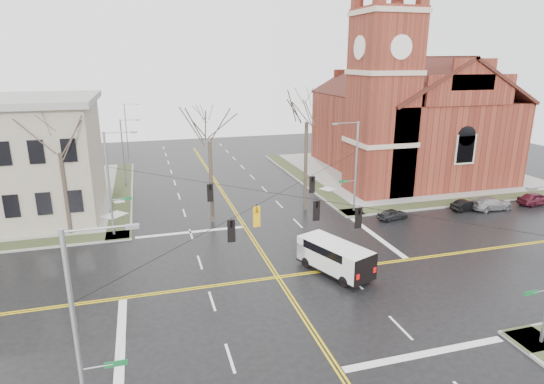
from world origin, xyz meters
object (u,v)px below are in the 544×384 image
object	(u,v)px
parked_car_a	(393,214)
parked_car_b	(466,205)
tree_ne	(307,116)
parked_car_c	(491,203)
signal_pole_nw	(111,181)
signal_pole_sw	(81,332)
parked_car_d	(536,198)
tree_nw_near	(209,136)
streetlight_north_b	(127,127)
church	(404,110)
tree_nw_far	(59,147)
streetlight_north_a	(124,150)
cargo_van	(332,255)
signal_pole_ne	(354,164)

from	to	relation	value
parked_car_a	parked_car_b	bearing A→B (deg)	-97.41
tree_ne	parked_car_c	bearing A→B (deg)	-16.18
signal_pole_nw	signal_pole_sw	xyz separation A→B (m)	(0.00, -23.00, 0.00)
parked_car_c	parked_car_d	xyz separation A→B (m)	(5.73, 0.06, 0.02)
tree_nw_near	tree_ne	distance (m)	9.79
streetlight_north_b	parked_car_b	bearing A→B (deg)	-49.51
signal_pole_nw	tree_nw_near	world-z (taller)	tree_nw_near
church	tree_nw_far	distance (m)	41.68
parked_car_b	tree_nw_near	size ratio (longest dim) A/B	0.29
tree_ne	parked_car_b	bearing A→B (deg)	-16.96
streetlight_north_a	parked_car_b	xyz separation A→B (m)	(33.42, -19.15, -3.93)
streetlight_north_a	parked_car_c	world-z (taller)	streetlight_north_a
cargo_van	parked_car_c	xyz separation A→B (m)	(21.32, 8.54, -0.67)
parked_car_c	tree_nw_far	bearing A→B (deg)	83.54
church	streetlight_north_b	distance (m)	42.53
parked_car_c	tree_nw_far	xyz separation A→B (m)	(-40.58, 4.64, 7.15)
tree_ne	streetlight_north_b	bearing A→B (deg)	117.24
parked_car_c	tree_ne	bearing A→B (deg)	73.89
streetlight_north_a	streetlight_north_b	distance (m)	20.00
signal_pole_ne	signal_pole_sw	bearing A→B (deg)	-134.55
parked_car_d	tree_nw_far	size ratio (longest dim) A/B	0.37
signal_pole_sw	parked_car_d	distance (m)	47.07
streetlight_north_b	tree_nw_far	size ratio (longest dim) A/B	0.74
signal_pole_ne	tree_ne	bearing A→B (deg)	153.36
streetlight_north_a	cargo_van	world-z (taller)	streetlight_north_a
tree_nw_far	parked_car_d	bearing A→B (deg)	-5.65
church	signal_pole_nw	distance (m)	38.61
church	signal_pole_sw	size ratio (longest dim) A/B	3.06
cargo_van	streetlight_north_b	bearing A→B (deg)	85.08
church	signal_pole_sw	world-z (taller)	church
church	parked_car_b	distance (m)	17.89
streetlight_north_b	parked_car_d	distance (m)	57.69
parked_car_a	parked_car_b	distance (m)	8.64
streetlight_north_b	parked_car_a	distance (m)	46.82
signal_pole_ne	streetlight_north_a	xyz separation A→B (m)	(-21.97, 16.50, -0.48)
streetlight_north_b	parked_car_b	xyz separation A→B (m)	(33.42, -39.15, -3.93)
cargo_van	parked_car_c	distance (m)	22.98
cargo_van	parked_car_b	size ratio (longest dim) A/B	1.92
parked_car_c	tree_nw_near	bearing A→B (deg)	80.99
signal_pole_sw	parked_car_b	distance (m)	39.95
parked_car_c	tree_nw_near	distance (m)	29.35
tree_ne	parked_car_d	bearing A→B (deg)	-12.33
signal_pole_sw	streetlight_north_b	xyz separation A→B (m)	(0.67, 59.50, -0.48)
parked_car_c	tree_nw_near	world-z (taller)	tree_nw_near
signal_pole_ne	parked_car_d	size ratio (longest dim) A/B	2.27
parked_car_a	parked_car_b	world-z (taller)	parked_car_b
cargo_van	tree_ne	world-z (taller)	tree_ne
church	parked_car_c	distance (m)	18.21
church	streetlight_north_b	size ratio (longest dim) A/B	3.44
signal_pole_sw	cargo_van	distance (m)	19.42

